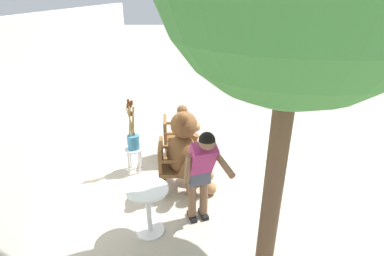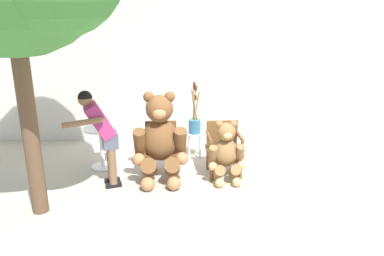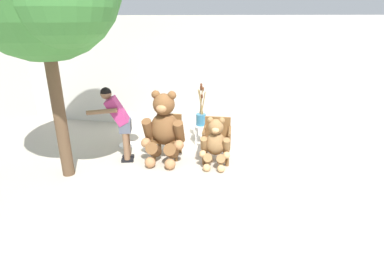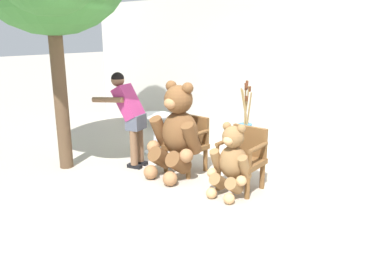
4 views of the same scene
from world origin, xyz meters
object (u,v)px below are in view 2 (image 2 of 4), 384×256
at_px(wooden_chair_right, 224,147).
at_px(wooden_chair_left, 161,147).
at_px(teddy_bear_small, 226,152).
at_px(brush_bucket, 195,122).
at_px(teddy_bear_large, 160,138).
at_px(white_stool, 195,139).
at_px(round_side_table, 101,143).
at_px(person_visitor, 101,130).

bearing_deg(wooden_chair_right, wooden_chair_left, 179.99).
height_order(teddy_bear_small, brush_bucket, brush_bucket).
xyz_separation_m(teddy_bear_small, brush_bucket, (-0.46, 1.01, 0.19)).
distance_m(teddy_bear_large, teddy_bear_small, 1.06).
bearing_deg(white_stool, teddy_bear_large, -120.36).
bearing_deg(teddy_bear_small, brush_bucket, 114.67).
relative_size(wooden_chair_left, wooden_chair_right, 1.00).
bearing_deg(white_stool, round_side_table, -164.13).
distance_m(wooden_chair_right, white_stool, 0.85).
height_order(brush_bucket, round_side_table, brush_bucket).
xyz_separation_m(teddy_bear_large, white_stool, (0.57, 0.97, -0.35)).
height_order(wooden_chair_left, teddy_bear_large, teddy_bear_large).
xyz_separation_m(teddy_bear_large, brush_bucket, (0.57, 0.97, -0.03)).
height_order(wooden_chair_right, white_stool, wooden_chair_right).
height_order(wooden_chair_right, round_side_table, wooden_chair_right).
height_order(teddy_bear_large, teddy_bear_small, teddy_bear_large).
bearing_deg(teddy_bear_large, person_visitor, -167.31).
bearing_deg(round_side_table, white_stool, 15.87).
xyz_separation_m(teddy_bear_large, teddy_bear_small, (1.03, -0.04, -0.22)).
xyz_separation_m(wooden_chair_right, teddy_bear_small, (0.01, -0.29, 0.02)).
height_order(wooden_chair_right, person_visitor, person_visitor).
bearing_deg(teddy_bear_small, wooden_chair_right, 91.55).
relative_size(person_visitor, round_side_table, 2.11).
xyz_separation_m(wooden_chair_left, teddy_bear_large, (0.01, -0.26, 0.24)).
distance_m(teddy_bear_small, white_stool, 1.12).
bearing_deg(person_visitor, teddy_bear_large, 12.69).
relative_size(wooden_chair_right, person_visitor, 0.57).
relative_size(person_visitor, white_stool, 3.31).
bearing_deg(wooden_chair_left, wooden_chair_right, -0.01).
bearing_deg(round_side_table, brush_bucket, 15.89).
relative_size(teddy_bear_large, teddy_bear_small, 1.46).
relative_size(teddy_bear_large, white_stool, 3.12).
distance_m(wooden_chair_left, person_visitor, 1.06).
height_order(teddy_bear_large, white_stool, teddy_bear_large).
distance_m(brush_bucket, round_side_table, 1.68).
distance_m(wooden_chair_left, brush_bucket, 0.94).
bearing_deg(teddy_bear_small, round_side_table, 165.08).
height_order(wooden_chair_right, teddy_bear_large, teddy_bear_large).
bearing_deg(wooden_chair_left, white_stool, 51.13).
xyz_separation_m(person_visitor, white_stool, (1.43, 1.16, -0.55)).
height_order(teddy_bear_large, person_visitor, person_visitor).
distance_m(wooden_chair_left, teddy_bear_large, 0.35).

